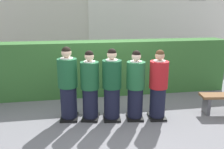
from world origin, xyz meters
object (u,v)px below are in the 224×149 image
object	(u,v)px
student_front_row_0	(68,86)
student_front_row_1	(90,87)
student_in_red_blazer	(158,87)
student_front_row_3	(135,87)
student_front_row_2	(112,86)

from	to	relation	value
student_front_row_0	student_front_row_1	bearing A→B (deg)	-9.95
student_front_row_0	student_in_red_blazer	size ratio (longest dim) A/B	1.05
student_front_row_0	student_front_row_3	world-z (taller)	student_front_row_0
student_front_row_3	student_in_red_blazer	distance (m)	0.51
student_front_row_0	student_front_row_1	size ratio (longest dim) A/B	1.05
student_front_row_3	student_in_red_blazer	xyz separation A→B (m)	(0.51, -0.07, 0.01)
student_front_row_0	student_front_row_1	xyz separation A→B (m)	(0.48, -0.08, -0.04)
student_front_row_2	student_front_row_3	distance (m)	0.53
student_front_row_1	student_in_red_blazer	xyz separation A→B (m)	(1.52, -0.22, 0.00)
student_front_row_2	student_front_row_3	world-z (taller)	student_front_row_2
student_front_row_0	student_front_row_2	xyz separation A→B (m)	(0.96, -0.17, -0.02)
student_front_row_0	student_front_row_2	distance (m)	0.98
student_front_row_2	student_front_row_3	size ratio (longest dim) A/B	1.03
student_front_row_1	student_front_row_2	size ratio (longest dim) A/B	0.97
student_front_row_0	student_in_red_blazer	xyz separation A→B (m)	(2.00, -0.30, -0.04)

